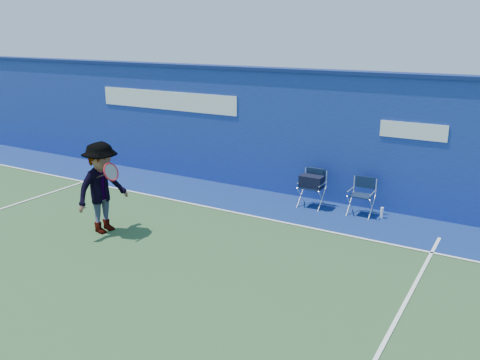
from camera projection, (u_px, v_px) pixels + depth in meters
The scene contains 8 objects.
ground at pixel (129, 265), 8.90m from camera, with size 80.00×80.00×0.00m, color #2C4E2A.
stadium_wall at pixel (267, 129), 12.76m from camera, with size 24.00×0.50×3.08m.
out_of_bounds_strip at pixel (245, 200), 12.29m from camera, with size 24.00×1.80×0.01m, color navy.
court_lines at pixel (151, 252), 9.39m from camera, with size 24.00×12.00×0.01m.
directors_chair_left at pixel (312, 191), 11.71m from camera, with size 0.52×0.48×0.88m.
directors_chair_right at pixel (361, 204), 11.23m from camera, with size 0.50×0.45×0.83m.
water_bottle at pixel (382, 213), 11.06m from camera, with size 0.07×0.07×0.25m, color white.
tennis_player at pixel (102, 188), 10.12m from camera, with size 0.89×1.26×1.86m.
Camera 1 is at (5.78, -6.00, 3.96)m, focal length 38.00 mm.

